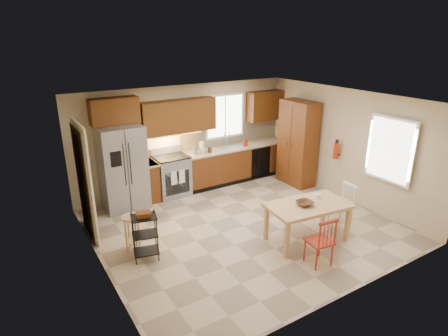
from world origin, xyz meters
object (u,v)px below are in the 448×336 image
object	(u,v)px
range_stove	(172,176)
table_jar	(318,197)
chair_red	(319,240)
fire_extinguisher	(336,151)
chair_white	(341,206)
pantry	(298,143)
utility_cart	(145,237)
soap_bottle	(245,142)
table_bowl	(305,206)
dining_table	(307,223)
bar_stool	(132,233)
refrigerator	(123,168)

from	to	relation	value
range_stove	table_jar	distance (m)	3.50
chair_red	fire_extinguisher	bearing A→B (deg)	45.44
fire_extinguisher	chair_white	bearing A→B (deg)	-131.63
pantry	chair_red	xyz separation A→B (m)	(-2.11, -2.89, -0.62)
fire_extinguisher	utility_cart	world-z (taller)	fire_extinguisher
soap_bottle	table_bowl	size ratio (longest dim) A/B	0.64
dining_table	utility_cart	bearing A→B (deg)	166.94
dining_table	table_jar	bearing A→B (deg)	22.89
fire_extinguisher	chair_red	size ratio (longest dim) A/B	0.42
fire_extinguisher	bar_stool	distance (m)	4.85
dining_table	table_bowl	world-z (taller)	table_bowl
refrigerator	dining_table	bearing A→B (deg)	-53.18
soap_bottle	chair_white	distance (m)	3.14
fire_extinguisher	range_stove	bearing A→B (deg)	147.38
soap_bottle	table_jar	distance (m)	3.09
pantry	table_jar	bearing A→B (deg)	-123.84
fire_extinguisher	chair_red	xyz separation A→B (m)	(-2.31, -1.84, -0.67)
table_jar	bar_stool	bearing A→B (deg)	158.18
fire_extinguisher	utility_cart	distance (m)	4.74
pantry	utility_cart	bearing A→B (deg)	-164.43
soap_bottle	pantry	world-z (taller)	pantry
chair_red	chair_white	bearing A→B (deg)	35.24
pantry	table_jar	size ratio (longest dim) A/B	17.65
pantry	utility_cart	size ratio (longest dim) A/B	2.53
pantry	chair_red	size ratio (longest dim) A/B	2.42
refrigerator	chair_red	world-z (taller)	refrigerator
refrigerator	utility_cart	bearing A→B (deg)	-99.18
table_bowl	utility_cart	size ratio (longest dim) A/B	0.36
refrigerator	chair_white	bearing A→B (deg)	-43.18
utility_cart	fire_extinguisher	bearing A→B (deg)	16.98
refrigerator	pantry	bearing A→B (deg)	-12.62
pantry	dining_table	xyz separation A→B (m)	(-1.76, -2.24, -0.69)
bar_stool	dining_table	bearing A→B (deg)	-31.55
dining_table	pantry	bearing A→B (deg)	58.74
utility_cart	dining_table	bearing A→B (deg)	-5.46
soap_bottle	fire_extinguisher	world-z (taller)	fire_extinguisher
chair_white	table_bowl	distance (m)	1.08
range_stove	utility_cart	size ratio (longest dim) A/B	1.11
soap_bottle	utility_cart	world-z (taller)	soap_bottle
chair_red	chair_white	size ratio (longest dim) A/B	1.00
soap_bottle	bar_stool	bearing A→B (deg)	-153.82
table_jar	utility_cart	size ratio (longest dim) A/B	0.14
range_stove	dining_table	size ratio (longest dim) A/B	0.62
range_stove	bar_stool	size ratio (longest dim) A/B	1.38
chair_white	table_bowl	size ratio (longest dim) A/B	2.90
range_stove	utility_cart	xyz separation A→B (m)	(-1.50, -2.23, -0.04)
refrigerator	pantry	distance (m)	4.23
pantry	range_stove	bearing A→B (deg)	161.71
range_stove	fire_extinguisher	world-z (taller)	fire_extinguisher
bar_stool	fire_extinguisher	bearing A→B (deg)	-7.92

